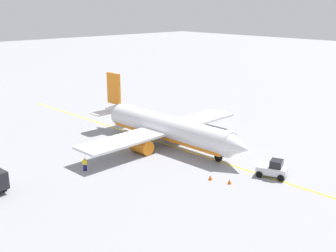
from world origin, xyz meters
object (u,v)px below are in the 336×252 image
object	(u,v)px
safety_cone_nose	(230,182)
pushback_tug	(273,169)
safety_cone_wingtip	(210,178)
airplane	(166,128)
refueling_worker	(85,165)

from	to	relation	value
safety_cone_nose	pushback_tug	bearing A→B (deg)	68.82
safety_cone_nose	safety_cone_wingtip	xyz separation A→B (m)	(-2.33, -0.79, 0.01)
pushback_tug	safety_cone_nose	size ratio (longest dim) A/B	7.29
airplane	safety_cone_nose	xyz separation A→B (m)	(15.90, -4.28, -2.29)
airplane	safety_cone_nose	size ratio (longest dim) A/B	53.88
pushback_tug	airplane	bearing A→B (deg)	-175.77
safety_cone_nose	safety_cone_wingtip	size ratio (longest dim) A/B	0.97
airplane	pushback_tug	world-z (taller)	airplane
pushback_tug	refueling_worker	xyz separation A→B (m)	(-17.31, -15.94, -0.19)
safety_cone_wingtip	safety_cone_nose	bearing A→B (deg)	18.64
pushback_tug	refueling_worker	distance (m)	23.53
airplane	pushback_tug	bearing A→B (deg)	4.23
refueling_worker	safety_cone_nose	size ratio (longest dim) A/B	3.05
airplane	refueling_worker	size ratio (longest dim) A/B	17.66
airplane	safety_cone_nose	distance (m)	16.62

